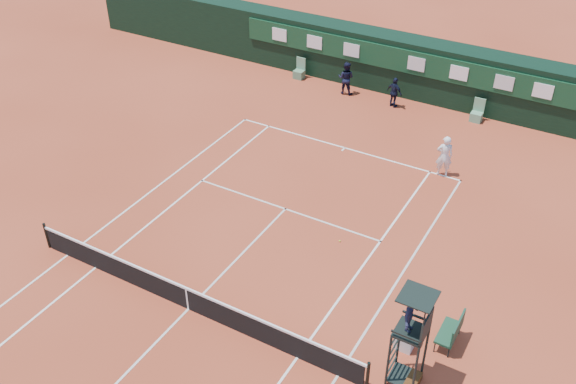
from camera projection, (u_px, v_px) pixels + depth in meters
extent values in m
plane|color=#B7472B|center=(189.00, 309.00, 21.16)|extent=(90.00, 90.00, 0.00)
cube|color=white|center=(345.00, 148.00, 29.61)|extent=(11.05, 0.08, 0.01)
cube|color=silver|center=(338.00, 375.00, 18.92)|extent=(0.08, 23.85, 0.01)
cube|color=silver|center=(68.00, 255.00, 23.39)|extent=(0.08, 23.85, 0.01)
cube|color=white|center=(297.00, 357.00, 19.48)|extent=(0.08, 23.85, 0.01)
cube|color=white|center=(96.00, 267.00, 22.83)|extent=(0.08, 23.85, 0.01)
cube|color=silver|center=(285.00, 209.00, 25.71)|extent=(8.31, 0.08, 0.01)
cube|color=silver|center=(189.00, 309.00, 21.15)|extent=(0.08, 12.88, 0.01)
cube|color=silver|center=(343.00, 149.00, 29.50)|extent=(0.08, 0.30, 0.01)
cube|color=black|center=(187.00, 299.00, 20.90)|extent=(12.60, 0.04, 0.90)
cube|color=white|center=(186.00, 288.00, 20.62)|extent=(12.80, 0.06, 0.08)
cube|color=white|center=(187.00, 299.00, 20.89)|extent=(0.06, 0.05, 0.92)
cylinder|color=black|center=(368.00, 376.00, 18.23)|extent=(0.10, 0.10, 1.10)
cylinder|color=black|center=(47.00, 236.00, 23.45)|extent=(0.10, 0.10, 1.10)
cube|color=black|center=(403.00, 65.00, 33.64)|extent=(40.00, 1.50, 3.00)
cube|color=#103C21|center=(398.00, 60.00, 32.72)|extent=(18.00, 0.10, 1.20)
cube|color=white|center=(279.00, 35.00, 35.52)|extent=(0.90, 0.04, 0.70)
cube|color=white|center=(314.00, 42.00, 34.62)|extent=(0.90, 0.04, 0.70)
cube|color=silver|center=(351.00, 50.00, 33.73)|extent=(0.90, 0.04, 0.70)
cube|color=silver|center=(416.00, 64.00, 32.26)|extent=(0.90, 0.04, 0.70)
cube|color=white|center=(459.00, 73.00, 31.36)|extent=(0.90, 0.04, 0.70)
cube|color=silver|center=(504.00, 83.00, 30.47)|extent=(0.90, 0.04, 0.70)
cube|color=white|center=(543.00, 91.00, 29.73)|extent=(0.90, 0.04, 0.70)
cube|color=#54815D|center=(299.00, 74.00, 35.68)|extent=(0.55, 0.50, 0.46)
cube|color=#5F916F|center=(301.00, 63.00, 35.51)|extent=(0.55, 0.06, 0.70)
cube|color=#629771|center=(476.00, 117.00, 31.61)|extent=(0.55, 0.50, 0.46)
cube|color=#62966E|center=(479.00, 105.00, 31.44)|extent=(0.55, 0.06, 0.70)
cylinder|color=black|center=(388.00, 361.00, 18.10)|extent=(0.07, 0.07, 2.00)
cylinder|color=black|center=(399.00, 342.00, 18.67)|extent=(0.07, 0.07, 2.00)
cylinder|color=black|center=(415.00, 372.00, 17.77)|extent=(0.07, 0.07, 2.00)
cylinder|color=black|center=(425.00, 353.00, 18.34)|extent=(0.07, 0.07, 2.00)
cube|color=black|center=(411.00, 332.00, 17.63)|extent=(0.85, 0.85, 0.08)
cube|color=black|center=(426.00, 327.00, 17.23)|extent=(0.06, 0.85, 0.80)
cube|color=black|center=(406.00, 336.00, 17.21)|extent=(0.85, 0.05, 0.06)
cube|color=black|center=(417.00, 316.00, 17.80)|extent=(0.85, 0.05, 0.06)
cylinder|color=black|center=(423.00, 324.00, 16.69)|extent=(0.04, 0.04, 1.00)
cylinder|color=black|center=(434.00, 305.00, 17.25)|extent=(0.04, 0.04, 1.00)
cube|color=black|center=(418.00, 296.00, 16.83)|extent=(0.95, 0.95, 0.04)
cube|color=black|center=(404.00, 377.00, 18.71)|extent=(0.80, 0.80, 0.05)
cube|color=black|center=(392.00, 365.00, 18.73)|extent=(0.04, 0.80, 0.04)
cube|color=black|center=(393.00, 356.00, 18.50)|extent=(0.04, 0.80, 0.04)
cube|color=black|center=(394.00, 347.00, 18.27)|extent=(0.04, 0.80, 0.04)
cube|color=black|center=(396.00, 337.00, 18.04)|extent=(0.04, 0.80, 0.04)
imported|color=#1A1C34|center=(412.00, 313.00, 17.26)|extent=(0.47, 0.82, 1.28)
cube|color=#193F29|center=(448.00, 332.00, 19.71)|extent=(0.55, 1.20, 0.08)
cube|color=#183C29|center=(458.00, 328.00, 19.41)|extent=(0.06, 1.20, 0.60)
cylinder|color=black|center=(434.00, 347.00, 19.55)|extent=(0.04, 0.04, 0.41)
cylinder|color=black|center=(448.00, 353.00, 19.37)|extent=(0.04, 0.04, 0.41)
cylinder|color=black|center=(446.00, 324.00, 20.33)|extent=(0.04, 0.04, 0.41)
cylinder|color=black|center=(460.00, 329.00, 20.15)|extent=(0.04, 0.04, 0.41)
cube|color=black|center=(412.00, 383.00, 18.53)|extent=(0.37, 0.79, 0.29)
cube|color=silver|center=(405.00, 339.00, 19.68)|extent=(0.55, 0.55, 0.60)
cube|color=#56835D|center=(406.00, 332.00, 19.49)|extent=(0.57, 0.57, 0.05)
sphere|color=#CEE034|center=(340.00, 241.00, 24.00)|extent=(0.07, 0.07, 0.07)
imported|color=white|center=(444.00, 156.00, 27.23)|extent=(0.81, 0.68, 1.90)
imported|color=black|center=(346.00, 78.00, 33.75)|extent=(0.94, 0.78, 1.77)
imported|color=black|center=(394.00, 93.00, 32.54)|extent=(1.01, 0.67, 1.59)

